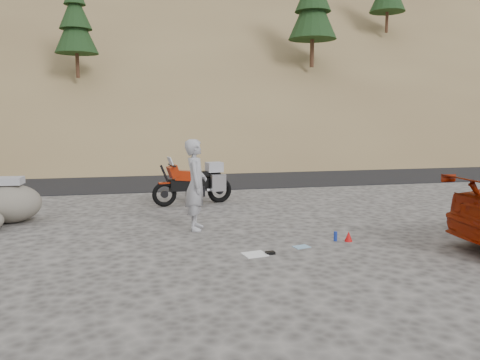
{
  "coord_description": "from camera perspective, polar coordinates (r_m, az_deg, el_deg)",
  "views": [
    {
      "loc": [
        -1.21,
        -9.57,
        2.5
      ],
      "look_at": [
        1.01,
        0.83,
        1.0
      ],
      "focal_mm": 35.0,
      "sensor_mm": 36.0,
      "label": 1
    }
  ],
  "objects": [
    {
      "name": "ground",
      "position": [
        9.96,
        -4.69,
        -6.53
      ],
      "size": [
        140.0,
        140.0,
        0.0
      ],
      "primitive_type": "plane",
      "color": "#43403D",
      "rests_on": "ground"
    },
    {
      "name": "road",
      "position": [
        18.78,
        -8.22,
        0.29
      ],
      "size": [
        120.0,
        7.0,
        0.05
      ],
      "primitive_type": "cube",
      "color": "black",
      "rests_on": "ground"
    },
    {
      "name": "hillside",
      "position": [
        51.18,
        -11.07,
        17.52
      ],
      "size": [
        120.0,
        73.0,
        46.72
      ],
      "color": "brown",
      "rests_on": "ground"
    },
    {
      "name": "motorcycle",
      "position": [
        13.1,
        -5.32,
        -0.4
      ],
      "size": [
        2.29,
        0.96,
        1.38
      ],
      "rotation": [
        0.0,
        0.0,
        0.22
      ],
      "color": "black",
      "rests_on": "ground"
    },
    {
      "name": "man",
      "position": [
        10.36,
        -5.32,
        -5.97
      ],
      "size": [
        0.6,
        0.79,
        1.97
      ],
      "primitive_type": "imported",
      "rotation": [
        0.0,
        0.0,
        1.39
      ],
      "color": "#9C9CA2",
      "rests_on": "ground"
    },
    {
      "name": "boulder",
      "position": [
        12.09,
        -26.21,
        -2.48
      ],
      "size": [
        1.62,
        1.47,
        1.07
      ],
      "rotation": [
        0.0,
        0.0,
        -0.25
      ],
      "color": "#605A53",
      "rests_on": "ground"
    },
    {
      "name": "gear_white_cloth",
      "position": [
        8.49,
        1.82,
        -9.04
      ],
      "size": [
        0.46,
        0.43,
        0.01
      ],
      "primitive_type": "cube",
      "rotation": [
        0.0,
        0.0,
        0.18
      ],
      "color": "white",
      "rests_on": "ground"
    },
    {
      "name": "gear_bottle",
      "position": [
        9.54,
        11.56,
        -6.74
      ],
      "size": [
        0.07,
        0.07,
        0.19
      ],
      "primitive_type": "cylinder",
      "rotation": [
        0.0,
        0.0,
        0.01
      ],
      "color": "navy",
      "rests_on": "ground"
    },
    {
      "name": "gear_funnel",
      "position": [
        9.57,
        13.09,
        -6.71
      ],
      "size": [
        0.2,
        0.2,
        0.2
      ],
      "primitive_type": "cone",
      "rotation": [
        0.0,
        0.0,
        0.39
      ],
      "color": "#BC0C0C",
      "rests_on": "ground"
    },
    {
      "name": "gear_glove_a",
      "position": [
        8.54,
        3.71,
        -8.85
      ],
      "size": [
        0.17,
        0.13,
        0.05
      ],
      "primitive_type": "cube",
      "rotation": [
        0.0,
        0.0,
        0.08
      ],
      "color": "black",
      "rests_on": "ground"
    },
    {
      "name": "gear_blue_cloth",
      "position": [
        9.03,
        7.5,
        -8.07
      ],
      "size": [
        0.34,
        0.28,
        0.01
      ],
      "primitive_type": "cube",
      "rotation": [
        0.0,
        0.0,
        0.24
      ],
      "color": "#7CA3C0",
      "rests_on": "ground"
    }
  ]
}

